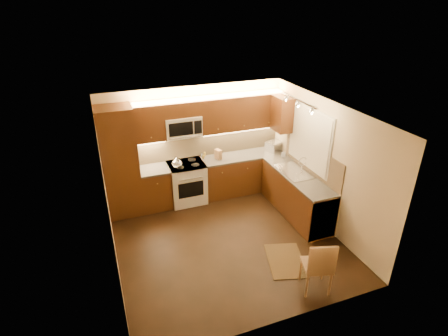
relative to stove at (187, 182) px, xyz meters
name	(u,v)px	position (x,y,z in m)	size (l,w,h in m)	color
floor	(227,240)	(0.30, -1.68, -0.46)	(4.00, 4.00, 0.01)	black
ceiling	(227,113)	(0.30, -1.68, 2.04)	(4.00, 4.00, 0.01)	beige
wall_back	(195,142)	(0.30, 0.32, 0.79)	(4.00, 0.01, 2.50)	beige
wall_front	(283,252)	(0.30, -3.67, 0.79)	(4.00, 0.01, 2.50)	beige
wall_left	(108,204)	(-1.70, -1.68, 0.79)	(0.01, 4.00, 2.50)	beige
wall_right	(324,165)	(2.30, -1.68, 0.79)	(0.01, 4.00, 2.50)	beige
pantry	(120,163)	(-1.35, 0.02, 0.69)	(0.70, 0.60, 2.30)	#43260E
base_cab_back_left	(156,188)	(-0.69, 0.02, -0.03)	(0.62, 0.60, 0.86)	#43260E
counter_back_left	(154,170)	(-0.69, 0.02, 0.42)	(0.62, 0.60, 0.04)	#363331
base_cab_back_right	(242,173)	(1.34, 0.02, -0.03)	(1.92, 0.60, 0.86)	#43260E
counter_back_right	(243,156)	(1.34, 0.02, 0.42)	(1.92, 0.60, 0.04)	#363331
base_cab_right	(296,195)	(2.00, -1.28, -0.03)	(0.60, 2.00, 0.86)	#43260E
counter_right	(298,176)	(2.00, -1.28, 0.42)	(0.60, 2.00, 0.04)	#363331
dishwasher	(315,212)	(2.00, -1.98, -0.03)	(0.58, 0.60, 0.84)	silver
backsplash_back	(210,142)	(0.65, 0.31, 0.74)	(3.30, 0.02, 0.60)	tan
backsplash_right	(312,159)	(2.29, -1.28, 0.74)	(0.02, 2.00, 0.60)	tan
upper_cab_back_left	(148,123)	(-0.69, 0.15, 1.42)	(0.62, 0.35, 0.75)	#43260E
upper_cab_back_right	(242,112)	(1.34, 0.15, 1.42)	(1.92, 0.35, 0.75)	#43260E
upper_cab_bridge	(181,109)	(0.00, 0.15, 1.63)	(0.76, 0.35, 0.31)	#43260E
upper_cab_right_corner	(283,114)	(2.12, -0.28, 1.42)	(0.35, 0.50, 0.75)	#43260E
stove	(187,182)	(0.00, 0.00, 0.00)	(0.76, 0.65, 0.92)	silver
microwave	(182,126)	(0.00, 0.14, 1.26)	(0.76, 0.38, 0.44)	silver
window_frame	(310,138)	(2.29, -1.12, 1.14)	(0.03, 1.44, 1.24)	silver
window_blinds	(309,138)	(2.27, -1.12, 1.14)	(0.02, 1.36, 1.16)	silver
sink	(295,168)	(2.00, -1.12, 0.52)	(0.52, 0.86, 0.15)	silver
faucet	(303,164)	(2.18, -1.12, 0.59)	(0.20, 0.04, 0.30)	silver
track_light_bar	(299,100)	(1.85, -1.27, 2.00)	(0.04, 1.20, 0.03)	silver
kettle	(177,162)	(-0.22, -0.11, 0.58)	(0.21, 0.21, 0.24)	silver
toaster_oven	(274,146)	(2.13, 0.02, 0.55)	(0.37, 0.27, 0.22)	silver
knife_block	(218,154)	(0.75, 0.03, 0.55)	(0.10, 0.16, 0.22)	#A57A4A
spice_jar_a	(202,155)	(0.44, 0.23, 0.49)	(0.05, 0.05, 0.10)	silver
spice_jar_b	(203,157)	(0.44, 0.15, 0.48)	(0.05, 0.05, 0.08)	brown
spice_jar_c	(220,153)	(0.84, 0.20, 0.49)	(0.05, 0.05, 0.10)	silver
spice_jar_d	(205,154)	(0.51, 0.26, 0.49)	(0.04, 0.04, 0.10)	#AF8E34
soap_bottle	(283,154)	(2.14, -0.40, 0.52)	(0.07, 0.07, 0.16)	silver
rug	(286,260)	(1.06, -2.58, -0.45)	(0.61, 0.92, 0.01)	black
dining_chair	(317,264)	(1.16, -3.28, 0.01)	(0.42, 0.42, 0.95)	#A57A4A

